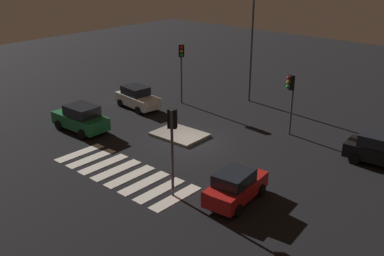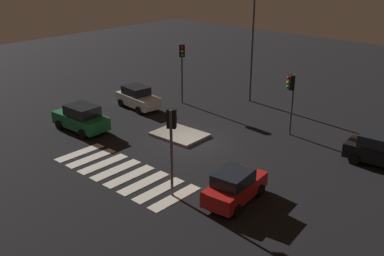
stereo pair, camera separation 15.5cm
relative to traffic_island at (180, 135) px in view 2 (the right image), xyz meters
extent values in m
plane|color=black|center=(1.36, -0.28, -0.09)|extent=(80.00, 80.00, 0.00)
cube|color=gray|center=(0.00, 0.00, 0.00)|extent=(3.44, 2.63, 0.18)
cube|color=red|center=(7.77, -4.26, 0.56)|extent=(2.02, 3.93, 0.77)
cube|color=black|center=(7.79, -4.49, 1.26)|extent=(1.67, 2.08, 0.63)
cylinder|color=black|center=(6.85, -3.18, 0.21)|extent=(0.29, 0.63, 0.61)
cylinder|color=black|center=(8.43, -3.01, 0.21)|extent=(0.29, 0.63, 0.61)
cylinder|color=black|center=(7.11, -5.51, 0.21)|extent=(0.29, 0.63, 0.61)
cylinder|color=black|center=(8.68, -5.33, 0.21)|extent=(0.29, 0.63, 0.61)
sphere|color=#F2EABF|center=(7.12, -2.47, 0.56)|extent=(0.20, 0.20, 0.20)
sphere|color=#F2EABF|center=(8.01, -2.37, 0.56)|extent=(0.20, 0.20, 0.20)
cube|color=black|center=(11.59, 4.54, 0.60)|extent=(4.11, 2.04, 0.82)
cube|color=black|center=(11.34, 4.52, 1.33)|extent=(2.16, 1.72, 0.66)
cylinder|color=black|center=(10.29, 5.27, 0.23)|extent=(0.66, 0.29, 0.64)
cylinder|color=black|center=(10.43, 3.60, 0.23)|extent=(0.66, 0.29, 0.64)
cube|color=#196B38|center=(-5.71, -3.76, 0.63)|extent=(4.21, 1.91, 0.85)
cube|color=black|center=(-5.46, -3.75, 1.40)|extent=(2.18, 1.69, 0.69)
cylinder|color=black|center=(-6.97, -4.67, 0.24)|extent=(0.68, 0.26, 0.67)
cylinder|color=black|center=(-7.02, -2.92, 0.24)|extent=(0.68, 0.26, 0.67)
cylinder|color=black|center=(-4.39, -4.59, 0.24)|extent=(0.68, 0.26, 0.67)
cylinder|color=black|center=(-4.45, -2.84, 0.24)|extent=(0.68, 0.26, 0.67)
sphere|color=#F2EABF|center=(-7.73, -4.31, 0.63)|extent=(0.22, 0.22, 0.22)
sphere|color=#F2EABF|center=(-7.76, -3.33, 0.63)|extent=(0.22, 0.22, 0.22)
cube|color=silver|center=(-6.32, 2.01, 0.58)|extent=(4.02, 2.08, 0.79)
cube|color=black|center=(-6.55, 2.03, 1.29)|extent=(2.13, 1.72, 0.64)
cylinder|color=black|center=(-5.04, 2.68, 0.22)|extent=(0.64, 0.29, 0.62)
cylinder|color=black|center=(-5.22, 1.06, 0.22)|extent=(0.64, 0.29, 0.62)
cylinder|color=black|center=(-7.41, 2.95, 0.22)|extent=(0.64, 0.29, 0.62)
cylinder|color=black|center=(-7.60, 1.34, 0.22)|extent=(0.64, 0.29, 0.62)
sphere|color=#F2EABF|center=(-4.39, 2.24, 0.58)|extent=(0.21, 0.21, 0.21)
sphere|color=#F2EABF|center=(-4.49, 1.34, 0.58)|extent=(0.21, 0.21, 0.21)
cylinder|color=#47474C|center=(-4.63, 5.21, 2.30)|extent=(0.14, 0.14, 4.78)
cube|color=black|center=(-4.50, 5.09, 4.21)|extent=(0.53, 0.54, 0.96)
sphere|color=red|center=(-4.35, 4.95, 4.51)|extent=(0.22, 0.22, 0.22)
sphere|color=orange|center=(-4.35, 4.95, 4.21)|extent=(0.22, 0.22, 0.22)
sphere|color=green|center=(-4.35, 4.95, 3.91)|extent=(0.22, 0.22, 0.22)
cylinder|color=#47474C|center=(5.12, -5.97, 2.19)|extent=(0.14, 0.14, 4.56)
cube|color=black|center=(5.02, -5.82, 3.99)|extent=(0.54, 0.51, 0.96)
sphere|color=red|center=(4.91, -5.65, 4.29)|extent=(0.22, 0.22, 0.22)
sphere|color=orange|center=(4.91, -5.65, 3.99)|extent=(0.22, 0.22, 0.22)
sphere|color=green|center=(4.91, -5.65, 3.69)|extent=(0.22, 0.22, 0.22)
cylinder|color=#47474C|center=(5.31, 5.11, 1.96)|extent=(0.14, 0.14, 4.11)
cube|color=black|center=(5.21, 4.96, 3.54)|extent=(0.54, 0.52, 0.96)
sphere|color=red|center=(5.09, 4.80, 3.84)|extent=(0.22, 0.22, 0.22)
sphere|color=orange|center=(5.09, 4.80, 3.54)|extent=(0.22, 0.22, 0.22)
sphere|color=green|center=(5.09, 4.80, 3.24)|extent=(0.22, 0.22, 0.22)
cylinder|color=#47474C|center=(-0.89, 9.30, 3.93)|extent=(0.18, 0.18, 8.04)
cube|color=silver|center=(-2.67, -6.05, -0.08)|extent=(0.70, 3.20, 0.02)
cube|color=silver|center=(-1.52, -6.05, -0.08)|extent=(0.70, 3.20, 0.02)
cube|color=silver|center=(-0.37, -6.05, -0.08)|extent=(0.70, 3.20, 0.02)
cube|color=silver|center=(0.78, -6.05, -0.08)|extent=(0.70, 3.20, 0.02)
cube|color=silver|center=(1.93, -6.05, -0.08)|extent=(0.70, 3.20, 0.02)
cube|color=silver|center=(3.08, -6.05, -0.08)|extent=(0.70, 3.20, 0.02)
cube|color=silver|center=(4.23, -6.05, -0.08)|extent=(0.70, 3.20, 0.02)
cube|color=silver|center=(5.38, -6.05, -0.08)|extent=(0.70, 3.20, 0.02)
camera|label=1|loc=(19.09, -20.28, 11.45)|focal=42.37mm
camera|label=2|loc=(19.20, -20.18, 11.45)|focal=42.37mm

